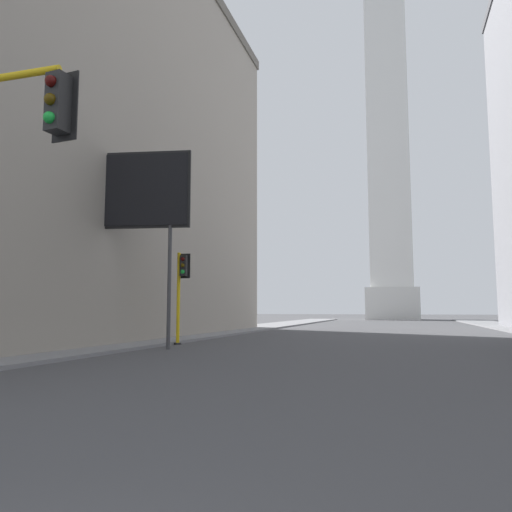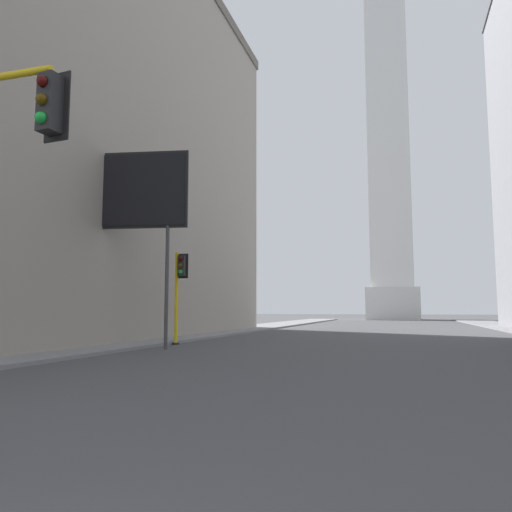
# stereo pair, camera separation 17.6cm
# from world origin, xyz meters

# --- Properties ---
(sidewalk_left) EXTENTS (5.00, 113.54, 0.15)m
(sidewalk_left) POSITION_xyz_m (-12.28, 34.06, 0.07)
(sidewalk_left) COLOR slate
(sidewalk_left) RESTS_ON ground_plane
(obelisk) EXTENTS (9.43, 9.43, 79.21)m
(obelisk) POSITION_xyz_m (0.00, 94.62, 38.15)
(obelisk) COLOR silver
(obelisk) RESTS_ON ground_plane
(traffic_light_mid_left) EXTENTS (0.76, 0.52, 4.85)m
(traffic_light_mid_left) POSITION_xyz_m (-9.48, 23.00, 3.21)
(traffic_light_mid_left) COLOR yellow
(traffic_light_mid_left) RESTS_ON ground_plane
(billboard_sign) EXTENTS (5.70, 1.21, 9.43)m
(billboard_sign) POSITION_xyz_m (-10.60, 19.67, 7.32)
(billboard_sign) COLOR #3F3F42
(billboard_sign) RESTS_ON ground_plane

